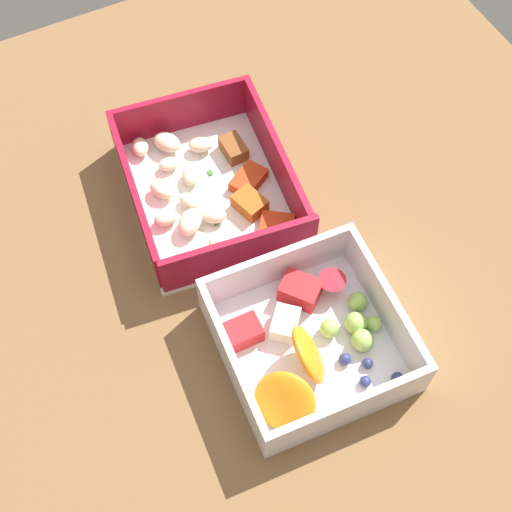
{
  "coord_description": "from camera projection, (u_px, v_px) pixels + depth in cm",
  "views": [
    {
      "loc": [
        27.55,
        -12.92,
        58.38
      ],
      "look_at": [
        -0.88,
        1.4,
        4.0
      ],
      "focal_mm": 49.5,
      "sensor_mm": 36.0,
      "label": 1
    }
  ],
  "objects": [
    {
      "name": "table_surface",
      "position": [
        247.0,
        286.0,
        0.65
      ],
      "size": [
        80.0,
        80.0,
        2.0
      ],
      "primitive_type": "cube",
      "color": "brown",
      "rests_on": "ground"
    },
    {
      "name": "pasta_container",
      "position": [
        208.0,
        187.0,
        0.67
      ],
      "size": [
        19.91,
        16.73,
        5.33
      ],
      "rotation": [
        0.0,
        0.0,
        -0.13
      ],
      "color": "white",
      "rests_on": "table_surface"
    },
    {
      "name": "fruit_bowl",
      "position": [
        309.0,
        341.0,
        0.59
      ],
      "size": [
        15.63,
        15.84,
        5.86
      ],
      "rotation": [
        0.0,
        0.0,
        -0.07
      ],
      "color": "white",
      "rests_on": "table_surface"
    }
  ]
}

